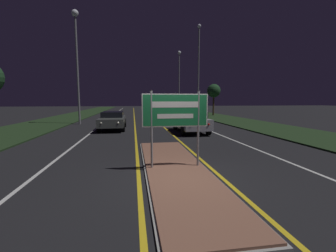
# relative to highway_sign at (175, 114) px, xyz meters

# --- Properties ---
(ground_plane) EXTENTS (160.00, 160.00, 0.00)m
(ground_plane) POSITION_rel_highway_sign_xyz_m (0.00, -0.75, -1.81)
(ground_plane) COLOR black
(median_island) EXTENTS (1.99, 8.35, 0.10)m
(median_island) POSITION_rel_highway_sign_xyz_m (0.00, 0.00, -1.76)
(median_island) COLOR #999993
(median_island) RESTS_ON ground_plane
(verge_left) EXTENTS (5.00, 100.00, 0.08)m
(verge_left) POSITION_rel_highway_sign_xyz_m (-9.50, 19.25, -1.77)
(verge_left) COLOR #1E3319
(verge_left) RESTS_ON ground_plane
(verge_right) EXTENTS (5.00, 100.00, 0.08)m
(verge_right) POSITION_rel_highway_sign_xyz_m (9.50, 19.25, -1.77)
(verge_right) COLOR #1E3319
(verge_right) RESTS_ON ground_plane
(centre_line_yellow_left) EXTENTS (0.12, 70.00, 0.01)m
(centre_line_yellow_left) POSITION_rel_highway_sign_xyz_m (-1.18, 24.25, -1.80)
(centre_line_yellow_left) COLOR gold
(centre_line_yellow_left) RESTS_ON ground_plane
(centre_line_yellow_right) EXTENTS (0.12, 70.00, 0.01)m
(centre_line_yellow_right) POSITION_rel_highway_sign_xyz_m (1.18, 24.25, -1.80)
(centre_line_yellow_right) COLOR gold
(centre_line_yellow_right) RESTS_ON ground_plane
(lane_line_white_left) EXTENTS (0.12, 70.00, 0.01)m
(lane_line_white_left) POSITION_rel_highway_sign_xyz_m (-4.20, 24.25, -1.80)
(lane_line_white_left) COLOR silver
(lane_line_white_left) RESTS_ON ground_plane
(lane_line_white_right) EXTENTS (0.12, 70.00, 0.01)m
(lane_line_white_right) POSITION_rel_highway_sign_xyz_m (4.20, 24.25, -1.80)
(lane_line_white_right) COLOR silver
(lane_line_white_right) RESTS_ON ground_plane
(edge_line_white_left) EXTENTS (0.10, 70.00, 0.01)m
(edge_line_white_left) POSITION_rel_highway_sign_xyz_m (-7.20, 24.25, -1.80)
(edge_line_white_left) COLOR silver
(edge_line_white_left) RESTS_ON ground_plane
(edge_line_white_right) EXTENTS (0.10, 70.00, 0.01)m
(edge_line_white_right) POSITION_rel_highway_sign_xyz_m (7.20, 24.25, -1.80)
(edge_line_white_right) COLOR silver
(edge_line_white_right) RESTS_ON ground_plane
(highway_sign) EXTENTS (2.09, 0.07, 2.42)m
(highway_sign) POSITION_rel_highway_sign_xyz_m (0.00, 0.00, 0.00)
(highway_sign) COLOR gray
(highway_sign) RESTS_ON median_island
(streetlight_left_near) EXTENTS (0.61, 0.61, 10.18)m
(streetlight_left_near) POSITION_rel_highway_sign_xyz_m (-6.25, 14.88, 5.14)
(streetlight_left_near) COLOR gray
(streetlight_left_near) RESTS_ON ground_plane
(streetlight_right_near) EXTENTS (0.44, 0.44, 11.13)m
(streetlight_right_near) POSITION_rel_highway_sign_xyz_m (6.55, 19.77, 4.67)
(streetlight_right_near) COLOR gray
(streetlight_right_near) RESTS_ON ground_plane
(streetlight_right_far) EXTENTS (0.57, 0.57, 10.16)m
(streetlight_right_far) POSITION_rel_highway_sign_xyz_m (6.23, 29.77, 4.93)
(streetlight_right_far) COLOR gray
(streetlight_right_far) RESTS_ON ground_plane
(car_receding_0) EXTENTS (1.89, 4.44, 1.48)m
(car_receding_0) POSITION_rel_highway_sign_xyz_m (2.64, 8.14, -1.02)
(car_receding_0) COLOR #B7B7BC
(car_receding_0) RESTS_ON ground_plane
(car_receding_1) EXTENTS (2.03, 4.60, 1.46)m
(car_receding_1) POSITION_rel_highway_sign_xyz_m (5.64, 19.47, -1.04)
(car_receding_1) COLOR #B7B7BC
(car_receding_1) RESTS_ON ground_plane
(car_receding_2) EXTENTS (1.96, 4.68, 1.46)m
(car_receding_2) POSITION_rel_highway_sign_xyz_m (5.63, 29.04, -1.02)
(car_receding_2) COLOR maroon
(car_receding_2) RESTS_ON ground_plane
(car_receding_3) EXTENTS (1.86, 4.08, 1.49)m
(car_receding_3) POSITION_rel_highway_sign_xyz_m (2.88, 36.22, -1.03)
(car_receding_3) COLOR maroon
(car_receding_3) RESTS_ON ground_plane
(car_approaching_0) EXTENTS (1.90, 4.77, 1.35)m
(car_approaching_0) POSITION_rel_highway_sign_xyz_m (-2.86, 10.65, -1.06)
(car_approaching_0) COLOR #4C514C
(car_approaching_0) RESTS_ON ground_plane
(roadside_palm_right) EXTENTS (1.89, 1.89, 4.42)m
(roadside_palm_right) POSITION_rel_highway_sign_xyz_m (10.02, 23.80, 1.70)
(roadside_palm_right) COLOR #4C3823
(roadside_palm_right) RESTS_ON verge_right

